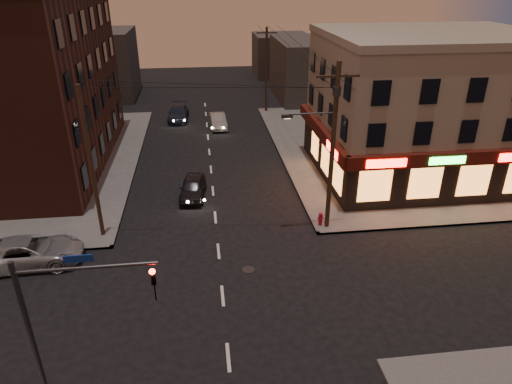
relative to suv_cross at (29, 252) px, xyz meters
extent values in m
plane|color=black|center=(10.18, -4.00, -0.78)|extent=(120.00, 120.00, 0.00)
cube|color=#514F4C|center=(28.18, 15.00, -0.70)|extent=(24.00, 28.00, 0.15)
cube|color=gray|center=(26.18, 9.50, 4.37)|extent=(15.00, 12.00, 10.00)
cube|color=gray|center=(26.18, 9.50, 9.62)|extent=(15.20, 12.20, 0.50)
cube|color=black|center=(26.18, 3.55, 1.07)|extent=(15.12, 0.25, 3.40)
cube|color=black|center=(18.73, 9.50, 1.07)|extent=(0.25, 12.12, 3.40)
cube|color=#44110B|center=(26.18, 3.25, 2.87)|extent=(15.60, 0.50, 0.90)
cube|color=#44110B|center=(18.43, 9.50, 2.87)|extent=(0.50, 12.60, 0.90)
cube|color=#FF140C|center=(20.88, 2.98, 2.87)|extent=(2.60, 0.06, 0.55)
cube|color=#26FF3F|center=(24.88, 2.98, 2.87)|extent=(2.40, 0.06, 0.50)
cube|color=#FF140C|center=(18.16, 5.70, 2.87)|extent=(0.06, 2.60, 0.55)
cube|color=orange|center=(25.58, 3.40, 1.17)|extent=(12.40, 0.08, 2.20)
cube|color=orange|center=(18.58, 8.50, 1.17)|extent=(0.08, 8.40, 2.20)
cube|color=#422015|center=(-4.32, 15.00, 5.87)|extent=(12.00, 20.00, 13.00)
cube|color=#3F3D3A|center=(24.18, 34.00, 2.72)|extent=(10.00, 12.00, 7.00)
cube|color=#3F3D3A|center=(-2.82, 38.00, 3.22)|extent=(9.00, 10.00, 8.00)
cube|color=#3F3D3A|center=(22.18, 48.00, 2.22)|extent=(8.00, 8.00, 6.00)
cylinder|color=#382619|center=(16.98, 1.80, 4.37)|extent=(0.28, 0.28, 10.00)
cube|color=#382619|center=(16.98, 1.80, 8.57)|extent=(2.40, 0.12, 0.12)
cylinder|color=#333538|center=(16.98, 1.80, 7.77)|extent=(0.44, 0.44, 0.50)
cylinder|color=#333538|center=(15.68, 1.80, 6.57)|extent=(2.60, 0.10, 0.10)
cube|color=#333538|center=(14.28, 1.80, 6.47)|extent=(0.60, 0.25, 0.18)
cube|color=#FFD88C|center=(14.28, 1.80, 6.37)|extent=(0.35, 0.15, 0.04)
cylinder|color=#382619|center=(16.98, 28.00, 3.87)|extent=(0.26, 0.26, 9.00)
cylinder|color=#382619|center=(3.38, 2.50, 3.87)|extent=(0.24, 0.24, 9.00)
cylinder|color=#333538|center=(3.58, -9.60, 2.42)|extent=(0.18, 0.18, 6.40)
cylinder|color=#333538|center=(5.78, -9.60, 5.22)|extent=(4.40, 0.12, 0.12)
imported|color=black|center=(7.78, -9.60, 4.72)|extent=(0.16, 0.20, 1.00)
sphere|color=#FF0C05|center=(7.78, -9.72, 4.97)|extent=(0.20, 0.20, 0.20)
cube|color=navy|center=(5.58, -9.60, 5.57)|extent=(0.90, 0.05, 0.25)
imported|color=gray|center=(0.00, 0.00, 0.00)|extent=(5.76, 2.94, 1.56)
imported|color=black|center=(8.77, 7.25, -0.08)|extent=(2.09, 4.28, 1.41)
imported|color=gray|center=(11.32, 22.95, -0.08)|extent=(1.75, 4.32, 1.40)
imported|color=#182031|center=(7.24, 26.17, -0.05)|extent=(2.30, 5.12, 1.46)
cylinder|color=maroon|center=(16.63, 2.00, -0.29)|extent=(0.25, 0.25, 0.67)
sphere|color=maroon|center=(16.63, 2.00, 0.08)|extent=(0.27, 0.27, 0.27)
cylinder|color=maroon|center=(16.63, 2.00, -0.16)|extent=(0.36, 0.14, 0.13)
cylinder|color=maroon|center=(16.63, 2.00, -0.16)|extent=(0.14, 0.36, 0.13)
camera|label=1|loc=(9.59, -22.01, 13.60)|focal=32.00mm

